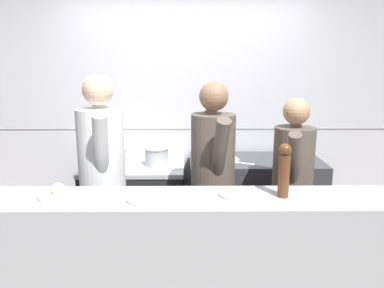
# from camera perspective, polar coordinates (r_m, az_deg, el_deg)

# --- Properties ---
(wall_back_tiled) EXTENTS (8.00, 0.06, 2.60)m
(wall_back_tiled) POSITION_cam_1_polar(r_m,az_deg,el_deg) (3.96, -0.83, 4.50)
(wall_back_tiled) COLOR silver
(wall_back_tiled) RESTS_ON ground_plane
(oven_range) EXTENTS (0.97, 0.71, 0.87)m
(oven_range) POSITION_cam_1_polar(r_m,az_deg,el_deg) (3.84, -8.59, -9.31)
(oven_range) COLOR #232326
(oven_range) RESTS_ON ground_plane
(prep_counter) EXTENTS (1.28, 0.65, 0.91)m
(prep_counter) POSITION_cam_1_polar(r_m,az_deg,el_deg) (3.85, 9.42, -8.98)
(prep_counter) COLOR #38383D
(prep_counter) RESTS_ON ground_plane
(pass_counter) EXTENTS (2.91, 0.45, 1.01)m
(pass_counter) POSITION_cam_1_polar(r_m,az_deg,el_deg) (2.62, 2.92, -18.60)
(pass_counter) COLOR #B7BABF
(pass_counter) RESTS_ON ground_plane
(stock_pot) EXTENTS (0.26, 0.26, 0.15)m
(stock_pot) POSITION_cam_1_polar(r_m,az_deg,el_deg) (3.71, -11.75, -1.79)
(stock_pot) COLOR #B7BABF
(stock_pot) RESTS_ON oven_range
(sauce_pot) EXTENTS (0.24, 0.24, 0.18)m
(sauce_pot) POSITION_cam_1_polar(r_m,az_deg,el_deg) (3.61, -5.42, -1.82)
(sauce_pot) COLOR #B7BABF
(sauce_pot) RESTS_ON oven_range
(mixing_bowl_steel) EXTENTS (0.21, 0.21, 0.07)m
(mixing_bowl_steel) POSITION_cam_1_polar(r_m,az_deg,el_deg) (3.67, 5.62, -1.77)
(mixing_bowl_steel) COLOR #B7BABF
(mixing_bowl_steel) RESTS_ON prep_counter
(chefs_knife) EXTENTS (0.38, 0.20, 0.02)m
(chefs_knife) POSITION_cam_1_polar(r_m,az_deg,el_deg) (3.58, 5.82, -2.66)
(chefs_knife) COLOR #B7BABF
(chefs_knife) RESTS_ON prep_counter
(plated_dish_main) EXTENTS (0.26, 0.26, 0.09)m
(plated_dish_main) POSITION_cam_1_polar(r_m,az_deg,el_deg) (2.57, -19.74, -7.00)
(plated_dish_main) COLOR white
(plated_dish_main) RESTS_ON pass_counter
(plated_dish_appetiser) EXTENTS (0.28, 0.28, 0.02)m
(plated_dish_appetiser) POSITION_cam_1_polar(r_m,az_deg,el_deg) (2.38, -6.66, -8.21)
(plated_dish_appetiser) COLOR white
(plated_dish_appetiser) RESTS_ON pass_counter
(plated_dish_dessert) EXTENTS (0.24, 0.24, 0.02)m
(plated_dish_dessert) POSITION_cam_1_polar(r_m,az_deg,el_deg) (2.45, 6.90, -7.54)
(plated_dish_dessert) COLOR white
(plated_dish_dessert) RESTS_ON pass_counter
(pepper_mill) EXTENTS (0.08, 0.08, 0.35)m
(pepper_mill) POSITION_cam_1_polar(r_m,az_deg,el_deg) (2.42, 13.86, -3.78)
(pepper_mill) COLOR brown
(pepper_mill) RESTS_ON pass_counter
(chef_head_cook) EXTENTS (0.43, 0.77, 1.76)m
(chef_head_cook) POSITION_cam_1_polar(r_m,az_deg,el_deg) (3.03, -13.48, -4.64)
(chef_head_cook) COLOR black
(chef_head_cook) RESTS_ON ground_plane
(chef_sous) EXTENTS (0.40, 0.75, 1.71)m
(chef_sous) POSITION_cam_1_polar(r_m,az_deg,el_deg) (2.99, 3.18, -5.12)
(chef_sous) COLOR black
(chef_sous) RESTS_ON ground_plane
(chef_line) EXTENTS (0.40, 0.69, 1.58)m
(chef_line) POSITION_cam_1_polar(r_m,az_deg,el_deg) (3.14, 14.99, -6.04)
(chef_line) COLOR black
(chef_line) RESTS_ON ground_plane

